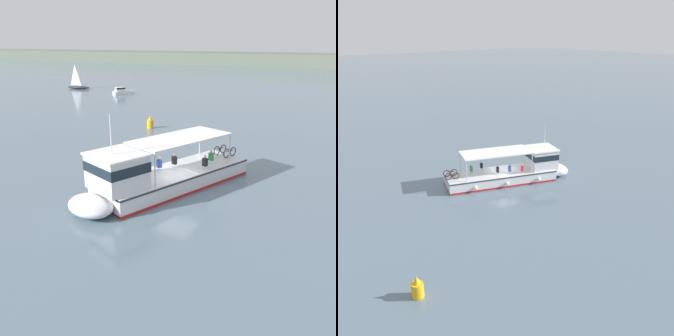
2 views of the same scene
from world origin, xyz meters
TOP-DOWN VIEW (x-y plane):
  - ground_plane at (0.00, 0.00)m, footprint 400.00×400.00m
  - ferry_main at (-0.95, -0.84)m, footprint 7.37×12.98m
  - motorboat_mid_channel at (-28.38, 36.10)m, footprint 2.97×3.76m
  - sailboat_horizon_west at (-40.57, 38.86)m, footprint 4.95×2.03m
  - channel_buoy at (-10.34, 14.80)m, footprint 0.70×0.70m

SIDE VIEW (x-z plane):
  - ground_plane at x=0.00m, z-range 0.00..0.00m
  - sailboat_horizon_west at x=-40.57m, z-range -2.16..3.24m
  - motorboat_mid_channel at x=-28.38m, z-range -0.09..1.17m
  - channel_buoy at x=-10.34m, z-range -0.13..1.27m
  - ferry_main at x=-0.95m, z-range -1.64..3.68m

